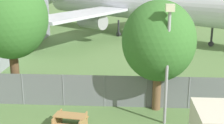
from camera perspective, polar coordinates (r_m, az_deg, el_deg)
name	(u,v)px	position (r m, az deg, el deg)	size (l,w,h in m)	color
perimeter_fence	(104,91)	(19.09, -1.39, -5.34)	(56.07, 0.07, 2.01)	slate
airplane	(137,4)	(41.34, 4.54, 10.49)	(33.75, 27.71, 11.92)	silver
picnic_bench_near_cabin	(70,120)	(16.87, -7.67, -10.46)	(1.86, 1.64, 0.76)	#A37A47
tree_near_hangar	(159,41)	(17.99, 8.54, 3.77)	(4.23, 4.23, 6.54)	brown
tree_left_of_cabin	(10,19)	(20.27, -18.13, 7.57)	(4.63, 4.63, 7.83)	brown
light_mast	(168,52)	(16.27, 10.18, 1.88)	(0.44, 0.44, 6.46)	#99999E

